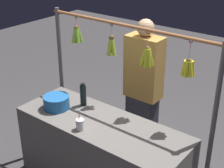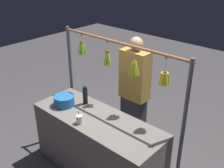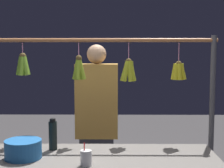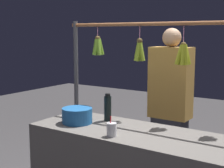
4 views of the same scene
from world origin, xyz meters
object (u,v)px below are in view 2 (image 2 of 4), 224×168
water_bottle (85,96)px  blue_bucket (64,101)px  drink_cup (79,119)px  vendor_person (134,96)px

water_bottle → blue_bucket: (0.17, 0.21, -0.05)m
water_bottle → drink_cup: size_ratio=1.58×
blue_bucket → vendor_person: size_ratio=0.15×
blue_bucket → vendor_person: 0.99m
drink_cup → vendor_person: size_ratio=0.09×
water_bottle → blue_bucket: size_ratio=0.94×
blue_bucket → drink_cup: size_ratio=1.69×
water_bottle → vendor_person: size_ratio=0.15×
blue_bucket → vendor_person: bearing=-119.2°
blue_bucket → water_bottle: bearing=-129.5°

